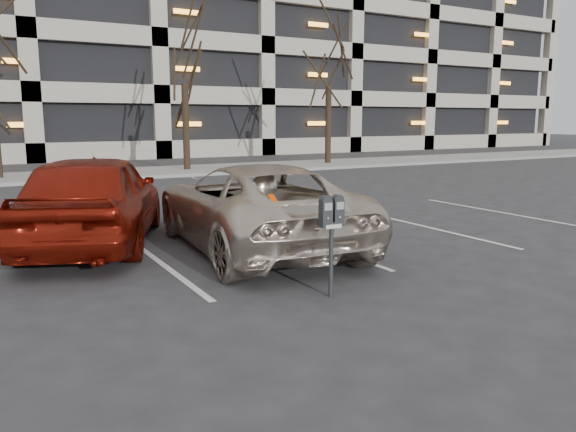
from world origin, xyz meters
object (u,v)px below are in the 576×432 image
tree_c (183,28)px  tree_d (329,34)px  suv_silver (255,206)px  car_red (94,198)px  parking_meter (332,221)px

tree_c → tree_d: size_ratio=0.96×
tree_c → suv_silver: 15.25m
tree_c → tree_d: 7.00m
suv_silver → tree_d: bearing=-122.1°
tree_d → car_red: (-13.01, -12.36, -5.20)m
tree_c → car_red: bearing=-115.9°
tree_d → suv_silver: (-10.67, -13.92, -5.30)m
tree_c → parking_meter: tree_c is taller
parking_meter → suv_silver: size_ratio=0.23×
tree_c → parking_meter: 17.96m
tree_c → car_red: size_ratio=1.65×
tree_c → suv_silver: (-3.67, -13.92, -5.05)m
suv_silver → car_red: (-2.34, 1.55, 0.10)m
tree_c → tree_d: tree_d is taller
tree_c → car_red: (-6.01, -12.36, -4.95)m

